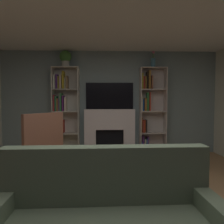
# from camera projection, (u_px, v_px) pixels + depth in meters

# --- Properties ---
(ground_plane) EXTENTS (7.36, 7.36, 0.00)m
(ground_plane) POSITION_uv_depth(u_px,v_px,m) (116.00, 217.00, 2.53)
(ground_plane) COLOR #946E49
(wall_back_accent) EXTENTS (5.46, 0.06, 2.54)m
(wall_back_accent) POSITION_uv_depth(u_px,v_px,m) (110.00, 103.00, 5.55)
(wall_back_accent) COLOR gray
(wall_back_accent) RESTS_ON ground_plane
(fireplace) EXTENTS (1.34, 0.50, 1.11)m
(fireplace) POSITION_uv_depth(u_px,v_px,m) (110.00, 131.00, 5.45)
(fireplace) COLOR white
(fireplace) RESTS_ON ground_plane
(tv) EXTENTS (1.16, 0.06, 0.65)m
(tv) POSITION_uv_depth(u_px,v_px,m) (110.00, 96.00, 5.48)
(tv) COLOR black
(tv) RESTS_ON fireplace
(bookshelf_left) EXTENTS (0.63, 0.33, 2.12)m
(bookshelf_left) POSITION_uv_depth(u_px,v_px,m) (63.00, 110.00, 5.37)
(bookshelf_left) COLOR beige
(bookshelf_left) RESTS_ON ground_plane
(bookshelf_right) EXTENTS (0.63, 0.31, 2.12)m
(bookshelf_right) POSITION_uv_depth(u_px,v_px,m) (149.00, 110.00, 5.45)
(bookshelf_right) COLOR beige
(bookshelf_right) RESTS_ON ground_plane
(potted_plant) EXTENTS (0.28, 0.28, 0.40)m
(potted_plant) POSITION_uv_depth(u_px,v_px,m) (66.00, 58.00, 5.28)
(potted_plant) COLOR beige
(potted_plant) RESTS_ON bookshelf_left
(vase_with_flowers) EXTENTS (0.11, 0.11, 0.40)m
(vase_with_flowers) POSITION_uv_depth(u_px,v_px,m) (153.00, 62.00, 5.35)
(vase_with_flowers) COLOR teal
(vase_with_flowers) RESTS_ON bookshelf_right
(armchair) EXTENTS (0.91, 0.93, 1.15)m
(armchair) POSITION_uv_depth(u_px,v_px,m) (36.00, 152.00, 3.34)
(armchair) COLOR brown
(armchair) RESTS_ON ground_plane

